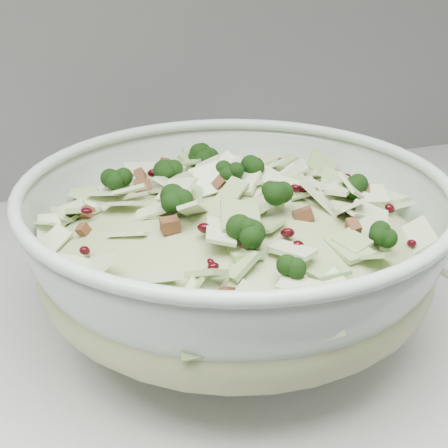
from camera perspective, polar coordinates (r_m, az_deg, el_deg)
name	(u,v)px	position (r m, az deg, el deg)	size (l,w,h in m)	color
mixing_bowl	(235,254)	(0.54, 0.98, -2.74)	(0.39, 0.39, 0.14)	silver
salad	(235,229)	(0.53, 1.00, -0.51)	(0.40, 0.40, 0.14)	#A5B57C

